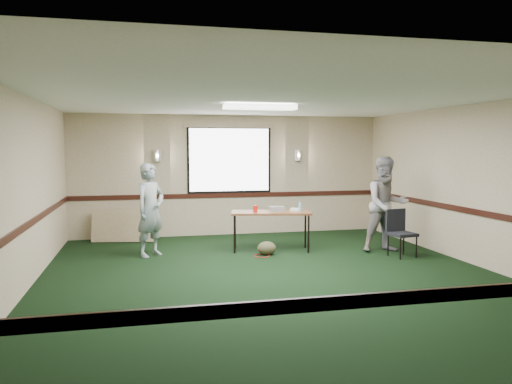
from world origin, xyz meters
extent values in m
plane|color=black|center=(0.00, 0.00, 0.00)|extent=(8.00, 8.00, 0.00)
plane|color=tan|center=(0.00, 4.00, 1.35)|extent=(7.00, 0.00, 7.00)
plane|color=tan|center=(0.00, -4.00, 1.35)|extent=(7.00, 0.00, 7.00)
plane|color=tan|center=(-3.50, 0.00, 1.35)|extent=(0.00, 8.00, 8.00)
plane|color=tan|center=(3.50, 0.00, 1.35)|extent=(0.00, 8.00, 8.00)
plane|color=silver|center=(0.00, 0.00, 2.70)|extent=(8.00, 8.00, 0.00)
cube|color=black|center=(0.00, 3.98, 0.90)|extent=(7.00, 0.03, 0.10)
cube|color=black|center=(0.00, -3.98, 0.90)|extent=(7.00, 0.03, 0.10)
cube|color=black|center=(-3.48, 0.00, 0.90)|extent=(0.03, 8.00, 0.10)
cube|color=black|center=(3.48, 0.00, 0.90)|extent=(0.03, 8.00, 0.10)
cube|color=black|center=(0.00, 3.98, 1.70)|extent=(1.90, 0.01, 1.50)
cube|color=white|center=(0.00, 3.97, 1.70)|extent=(1.80, 0.02, 1.40)
cube|color=tan|center=(0.00, 3.97, 2.47)|extent=(2.05, 0.08, 0.10)
cylinder|color=silver|center=(-1.60, 3.94, 1.80)|extent=(0.16, 0.16, 0.25)
cylinder|color=silver|center=(1.60, 3.94, 1.80)|extent=(0.16, 0.16, 0.25)
cube|color=white|center=(0.00, 1.00, 2.64)|extent=(1.20, 0.32, 0.08)
cube|color=brown|center=(0.46, 2.03, 0.73)|extent=(1.60, 0.89, 0.04)
cylinder|color=black|center=(-0.27, 1.93, 0.36)|extent=(0.04, 0.04, 0.71)
cylinder|color=black|center=(1.09, 1.66, 0.36)|extent=(0.04, 0.04, 0.71)
cylinder|color=black|center=(-0.17, 2.41, 0.36)|extent=(0.04, 0.04, 0.71)
cylinder|color=black|center=(1.19, 2.13, 0.36)|extent=(0.04, 0.04, 0.71)
cube|color=gray|center=(0.59, 2.08, 0.80)|extent=(0.27, 0.23, 0.09)
cube|color=silver|center=(0.96, 2.04, 0.78)|extent=(0.25, 0.23, 0.05)
cylinder|color=red|center=(0.15, 2.01, 0.82)|extent=(0.08, 0.08, 0.13)
cylinder|color=#7DAECC|center=(0.99, 1.87, 0.85)|extent=(0.06, 0.06, 0.18)
ellipsoid|color=#3E3723|center=(0.28, 1.66, 0.12)|extent=(0.37, 0.28, 0.25)
torus|color=red|center=(0.17, 1.56, 0.01)|extent=(0.38, 0.38, 0.01)
cube|color=#9B8960|center=(-2.31, 3.60, 0.34)|extent=(1.36, 0.44, 0.69)
cube|color=black|center=(2.63, 0.95, 0.41)|extent=(0.48, 0.48, 0.06)
cube|color=black|center=(2.60, 1.15, 0.64)|extent=(0.42, 0.11, 0.41)
cylinder|color=black|center=(2.49, 0.75, 0.19)|extent=(0.03, 0.03, 0.39)
cylinder|color=black|center=(2.83, 0.80, 0.19)|extent=(0.03, 0.03, 0.39)
cylinder|color=black|center=(2.43, 1.09, 0.19)|extent=(0.03, 0.03, 0.39)
cylinder|color=black|center=(2.77, 1.15, 0.19)|extent=(0.03, 0.03, 0.39)
imported|color=#3A5D81|center=(-1.79, 2.04, 0.84)|extent=(0.73, 0.71, 1.69)
imported|color=#6B7BA7|center=(2.56, 1.44, 0.90)|extent=(0.89, 0.70, 1.80)
camera|label=1|loc=(-1.93, -7.12, 1.96)|focal=35.00mm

